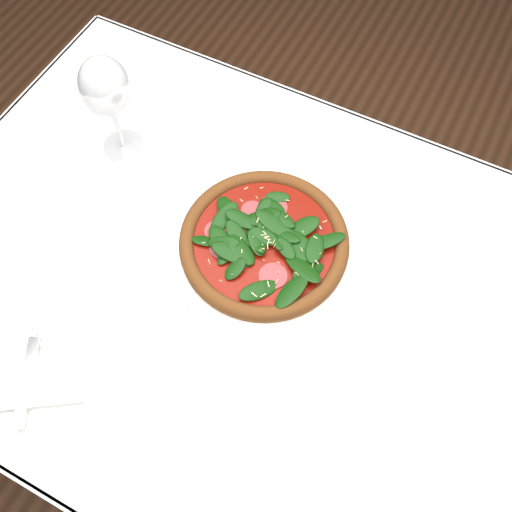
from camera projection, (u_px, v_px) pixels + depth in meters
The scene contains 7 objects.
ground at pixel (262, 405), 1.55m from camera, with size 6.00×6.00×0.00m, color brown.
dining_table at pixel (266, 315), 0.98m from camera, with size 1.21×0.81×0.75m.
plate at pixel (264, 246), 0.92m from camera, with size 0.32×0.32×0.01m.
pizza at pixel (264, 240), 0.91m from camera, with size 0.35×0.35×0.04m.
wine_glass at pixel (106, 89), 0.90m from camera, with size 0.08×0.08×0.20m.
napkin at pixel (29, 383), 0.82m from camera, with size 0.16×0.07×0.01m, color white.
fork at pixel (30, 361), 0.82m from camera, with size 0.10×0.16×0.00m.
Camera 1 is at (0.15, -0.34, 1.56)m, focal length 40.00 mm.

